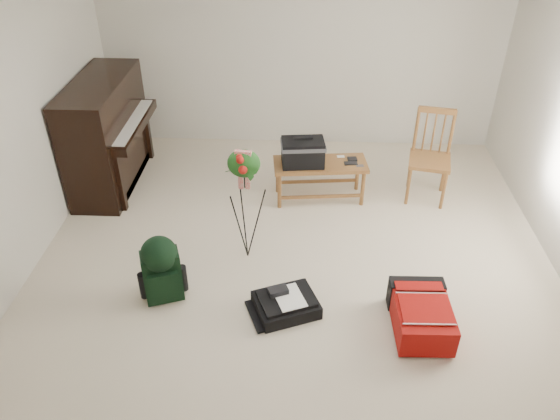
# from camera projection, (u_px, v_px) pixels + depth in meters

# --- Properties ---
(floor) EXTENTS (5.00, 5.50, 0.01)m
(floor) POSITION_uv_depth(u_px,v_px,m) (294.00, 273.00, 5.18)
(floor) COLOR beige
(floor) RESTS_ON ground
(wall_back) EXTENTS (5.00, 0.04, 2.50)m
(wall_back) POSITION_uv_depth(u_px,v_px,m) (301.00, 50.00, 6.74)
(wall_back) COLOR beige
(wall_back) RESTS_ON floor
(piano) EXTENTS (0.71, 1.50, 1.25)m
(piano) POSITION_uv_depth(u_px,v_px,m) (108.00, 136.00, 6.25)
(piano) COLOR black
(piano) RESTS_ON floor
(bench) EXTENTS (1.06, 0.52, 0.79)m
(bench) POSITION_uv_depth(u_px,v_px,m) (308.00, 155.00, 5.95)
(bench) COLOR brown
(bench) RESTS_ON floor
(dining_chair) EXTENTS (0.52, 0.52, 1.02)m
(dining_chair) POSITION_uv_depth(u_px,v_px,m) (429.00, 157.00, 6.03)
(dining_chair) COLOR brown
(dining_chair) RESTS_ON floor
(red_suitcase) EXTENTS (0.47, 0.68, 0.29)m
(red_suitcase) POSITION_uv_depth(u_px,v_px,m) (420.00, 311.00, 4.56)
(red_suitcase) COLOR #A71307
(red_suitcase) RESTS_ON floor
(black_duffel) EXTENTS (0.64, 0.58, 0.22)m
(black_duffel) POSITION_uv_depth(u_px,v_px,m) (286.00, 303.00, 4.73)
(black_duffel) COLOR black
(black_duffel) RESTS_ON floor
(green_backpack) EXTENTS (0.37, 0.35, 0.65)m
(green_backpack) POSITION_uv_depth(u_px,v_px,m) (161.00, 266.00, 4.72)
(green_backpack) COLOR black
(green_backpack) RESTS_ON floor
(flower_stand) EXTENTS (0.43, 0.43, 1.21)m
(flower_stand) POSITION_uv_depth(u_px,v_px,m) (246.00, 206.00, 5.07)
(flower_stand) COLOR black
(flower_stand) RESTS_ON floor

